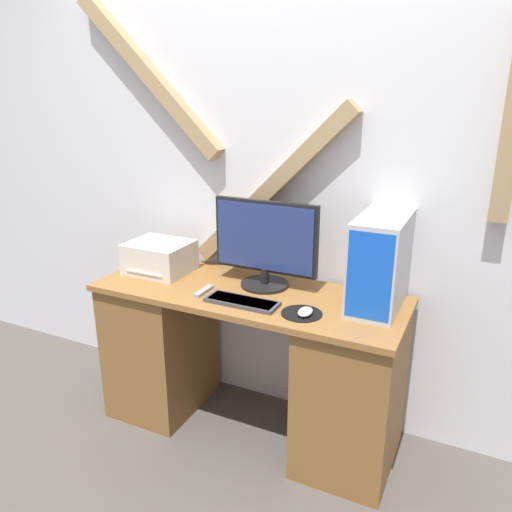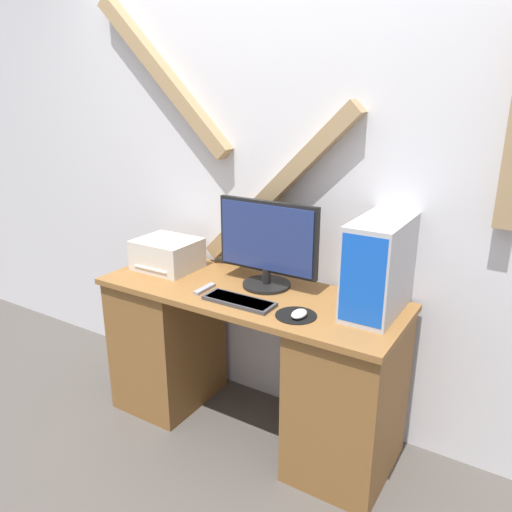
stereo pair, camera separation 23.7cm
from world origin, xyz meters
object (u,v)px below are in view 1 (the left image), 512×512
object	(u,v)px
remote_control	(204,291)
mouse	(305,312)
monitor	(265,243)
computer_tower	(381,261)
keyboard	(242,302)
printer	(159,257)

from	to	relation	value
remote_control	mouse	bearing A→B (deg)	-3.46
monitor	remote_control	distance (m)	0.38
computer_tower	remote_control	xyz separation A→B (m)	(-0.80, -0.23, -0.20)
computer_tower	mouse	bearing A→B (deg)	-134.45
monitor	mouse	bearing A→B (deg)	-38.70
keyboard	remote_control	size ratio (longest dim) A/B	2.42
keyboard	printer	xyz separation A→B (m)	(-0.60, 0.19, 0.07)
monitor	mouse	world-z (taller)	monitor
mouse	printer	world-z (taller)	printer
monitor	computer_tower	size ratio (longest dim) A/B	1.18
monitor	computer_tower	bearing A→B (deg)	1.63
remote_control	printer	bearing A→B (deg)	157.69
monitor	keyboard	bearing A→B (deg)	-90.32
printer	remote_control	distance (m)	0.41
printer	keyboard	bearing A→B (deg)	-17.42
keyboard	printer	distance (m)	0.63
mouse	computer_tower	size ratio (longest dim) A/B	0.21
keyboard	printer	bearing A→B (deg)	162.58
computer_tower	remote_control	size ratio (longest dim) A/B	3.18
keyboard	printer	world-z (taller)	printer
monitor	mouse	xyz separation A→B (m)	(0.31, -0.25, -0.21)
monitor	computer_tower	xyz separation A→B (m)	(0.57, 0.02, -0.02)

